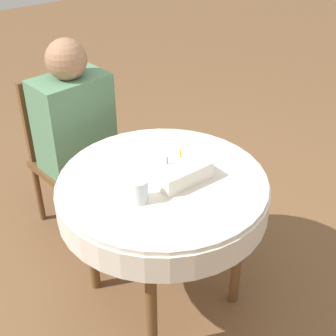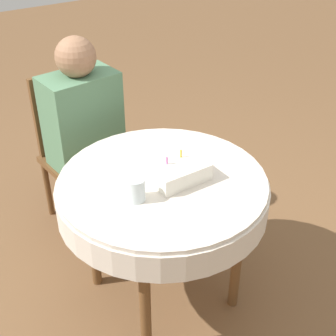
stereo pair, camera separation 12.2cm
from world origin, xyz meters
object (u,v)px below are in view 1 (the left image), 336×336
object	(u,v)px
person	(76,123)
birthday_cake	(174,168)
chair	(70,149)
drinking_glass	(139,191)

from	to	relation	value
person	birthday_cake	xyz separation A→B (m)	(0.09, -0.77, 0.07)
chair	drinking_glass	bearing A→B (deg)	-103.87
person	drinking_glass	bearing A→B (deg)	-105.46
birthday_cake	drinking_glass	bearing A→B (deg)	-165.22
person	drinking_glass	size ratio (longest dim) A/B	11.47
chair	birthday_cake	bearing A→B (deg)	-89.32
chair	drinking_glass	xyz separation A→B (m)	(-0.14, -0.93, 0.30)
drinking_glass	birthday_cake	bearing A→B (deg)	14.78
person	drinking_glass	xyz separation A→B (m)	(-0.15, -0.83, 0.08)
chair	drinking_glass	size ratio (longest dim) A/B	9.03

